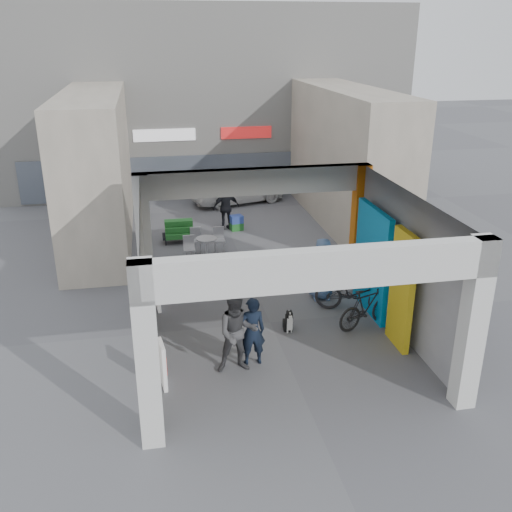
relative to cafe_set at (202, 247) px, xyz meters
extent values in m
plane|color=#56575B|center=(1.20, -4.91, -0.30)|extent=(90.00, 90.00, 0.00)
cube|color=silver|center=(-1.80, -8.91, 1.45)|extent=(0.40, 0.40, 3.50)
cube|color=silver|center=(-1.80, -2.91, 1.45)|extent=(0.40, 0.40, 3.50)
cube|color=silver|center=(4.20, -8.91, 1.45)|extent=(0.40, 0.40, 3.50)
cube|color=#C65E0B|center=(4.20, -2.91, 1.45)|extent=(0.40, 0.40, 3.50)
plane|color=silver|center=(-1.80, -5.91, 1.45)|extent=(0.00, 6.40, 6.40)
plane|color=#96969B|center=(4.20, -5.91, 1.45)|extent=(0.00, 6.40, 6.40)
cube|color=#0B80BF|center=(3.90, -4.71, 1.10)|extent=(0.15, 2.00, 2.80)
cube|color=gold|center=(3.90, -6.51, 1.10)|extent=(0.15, 1.00, 2.80)
plane|color=#B4B4AF|center=(1.20, -5.91, 3.20)|extent=(6.40, 6.40, 0.00)
cube|color=silver|center=(1.20, -2.86, 2.85)|extent=(6.40, 0.30, 0.70)
cube|color=silver|center=(1.20, -8.96, 2.85)|extent=(6.40, 0.30, 0.70)
cube|color=silver|center=(1.20, -2.69, 2.80)|extent=(4.20, 0.05, 0.55)
cube|color=silver|center=(1.20, 9.09, 3.70)|extent=(18.00, 4.00, 8.00)
cube|color=#515966|center=(1.20, 7.04, 0.70)|extent=(16.20, 0.06, 1.80)
cube|color=white|center=(-0.80, 7.05, 2.50)|extent=(2.60, 0.06, 0.50)
cube|color=red|center=(2.70, 7.05, 2.50)|extent=(2.20, 0.06, 0.50)
cube|color=#B1A392|center=(-3.30, 2.59, 2.20)|extent=(2.00, 9.00, 5.00)
cube|color=#B1A392|center=(5.70, 2.59, 2.20)|extent=(2.00, 9.00, 5.00)
cylinder|color=gray|center=(-0.50, -2.70, 0.16)|extent=(0.09, 0.09, 0.93)
cylinder|color=gray|center=(1.25, -2.62, 0.14)|extent=(0.09, 0.09, 0.89)
cylinder|color=gray|center=(2.82, -2.56, 0.13)|extent=(0.09, 0.09, 0.86)
cube|color=silver|center=(-1.55, -7.19, 0.20)|extent=(0.15, 0.56, 1.00)
cube|color=red|center=(-1.51, -7.19, 0.25)|extent=(0.09, 0.39, 0.40)
cube|color=silver|center=(-1.55, -3.59, 0.20)|extent=(0.13, 0.56, 1.00)
cube|color=red|center=(-1.51, -3.59, 0.25)|extent=(0.08, 0.39, 0.40)
cylinder|color=#B3B4B9|center=(0.11, -0.27, 0.04)|extent=(0.06, 0.06, 0.68)
cylinder|color=#B3B4B9|center=(0.11, -0.27, -0.29)|extent=(0.42, 0.42, 0.02)
cylinder|color=#B3B4B9|center=(0.11, -0.27, 0.38)|extent=(0.67, 0.67, 0.05)
cube|color=#B3B4B9|center=(-0.46, -0.46, -0.09)|extent=(0.36, 0.36, 0.43)
cube|color=#B3B4B9|center=(-0.46, -0.29, 0.34)|extent=(0.36, 0.05, 0.43)
cube|color=#B3B4B9|center=(0.59, 0.21, -0.09)|extent=(0.36, 0.36, 0.43)
cube|color=#B3B4B9|center=(0.59, 0.38, 0.34)|extent=(0.36, 0.05, 0.43)
cube|color=#B3B4B9|center=(-0.17, 0.30, -0.09)|extent=(0.36, 0.36, 0.43)
cube|color=#B3B4B9|center=(-0.17, 0.47, 0.34)|extent=(0.36, 0.05, 0.43)
cube|color=black|center=(-0.66, 1.46, -0.16)|extent=(1.16, 0.58, 0.29)
cube|color=#195117|center=(-0.66, 1.32, -0.01)|extent=(0.97, 0.34, 0.17)
cube|color=#195117|center=(-0.66, 1.46, 0.18)|extent=(0.97, 0.34, 0.17)
cube|color=#195117|center=(-0.66, 1.61, 0.38)|extent=(0.97, 0.34, 0.17)
cube|color=#195117|center=(1.50, 2.39, -0.16)|extent=(0.51, 0.43, 0.28)
cube|color=#283F94|center=(1.50, 2.39, 0.12)|extent=(0.51, 0.43, 0.28)
cube|color=black|center=(1.56, -5.34, -0.19)|extent=(0.22, 0.29, 0.22)
cube|color=black|center=(1.56, -5.46, -0.02)|extent=(0.17, 0.15, 0.33)
cube|color=silver|center=(1.56, -5.54, -0.06)|extent=(0.14, 0.03, 0.31)
cylinder|color=silver|center=(1.51, -5.52, -0.17)|extent=(0.04, 0.04, 0.26)
cylinder|color=silver|center=(1.61, -5.52, -0.17)|extent=(0.04, 0.04, 0.26)
sphere|color=black|center=(1.56, -5.47, 0.18)|extent=(0.17, 0.17, 0.17)
cube|color=silver|center=(1.56, -5.57, 0.16)|extent=(0.07, 0.11, 0.06)
cone|color=black|center=(1.51, -5.44, 0.26)|extent=(0.06, 0.06, 0.07)
cone|color=black|center=(1.60, -5.44, 0.26)|extent=(0.06, 0.06, 0.07)
imported|color=black|center=(0.41, -6.68, 0.50)|extent=(0.60, 0.41, 1.60)
imported|color=#414144|center=(0.06, -6.89, 0.61)|extent=(0.90, 0.71, 1.83)
imported|color=#5675A8|center=(2.89, -3.78, 0.56)|extent=(0.89, 0.62, 1.73)
imported|color=black|center=(1.15, 2.55, 0.55)|extent=(1.05, 0.59, 1.69)
imported|color=black|center=(3.50, -4.74, 0.25)|extent=(2.22, 1.56, 1.11)
imported|color=black|center=(3.50, -5.55, 0.22)|extent=(1.79, 1.08, 1.04)
imported|color=silver|center=(2.12, 5.98, 0.37)|extent=(4.24, 2.58, 1.35)
camera|label=1|loc=(-1.55, -17.42, 6.56)|focal=40.00mm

